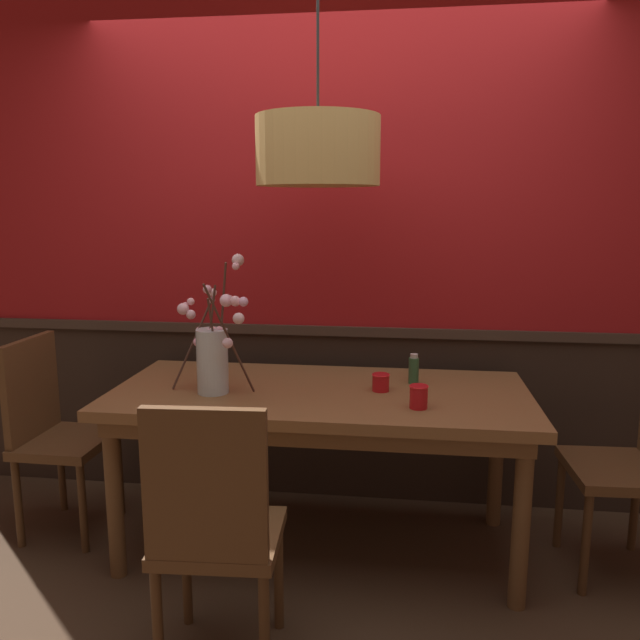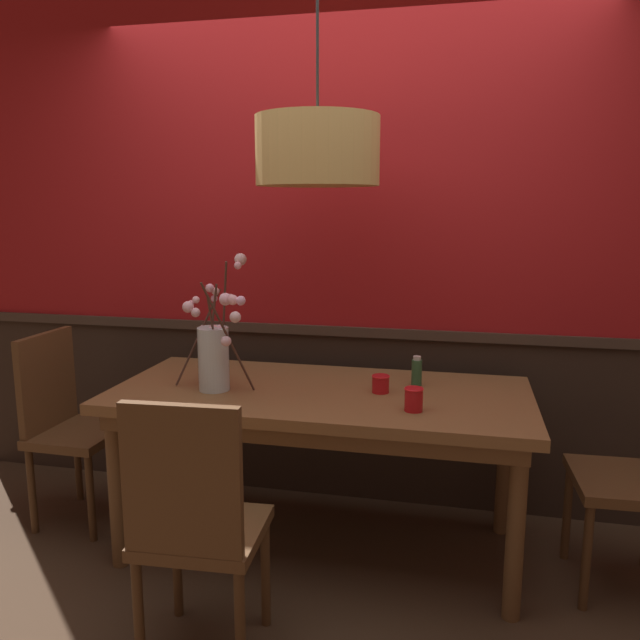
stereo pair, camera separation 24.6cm
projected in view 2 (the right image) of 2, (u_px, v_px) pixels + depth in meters
The scene contains 11 objects.
ground_plane at pixel (320, 547), 2.94m from camera, with size 24.00×24.00×0.00m, color #422D1E.
back_wall at pixel (345, 230), 3.26m from camera, with size 4.49×0.14×2.93m.
dining_table at pixel (320, 408), 2.82m from camera, with size 1.85×0.85×0.77m.
chair_far_side_right at pixel (393, 395), 3.59m from camera, with size 0.43×0.45×0.91m.
chair_near_side_left at pixel (195, 520), 2.10m from camera, with size 0.43×0.41×0.98m.
chair_head_west_end at pixel (67, 417), 3.13m from camera, with size 0.39×0.43×0.96m.
vase_with_blossoms at pixel (215, 350), 2.78m from camera, with size 0.39×0.35×0.60m.
candle_holder_nearer_center at pixel (414, 399), 2.51m from camera, with size 0.08×0.08×0.10m.
candle_holder_nearer_edge at pixel (381, 384), 2.76m from camera, with size 0.08×0.08×0.08m.
condiment_bottle at pixel (417, 372), 2.86m from camera, with size 0.05×0.05×0.14m.
pendant_lamp at pixel (318, 151), 2.60m from camera, with size 0.52×0.52×1.27m.
Camera 2 is at (0.60, -2.64, 1.58)m, focal length 35.24 mm.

